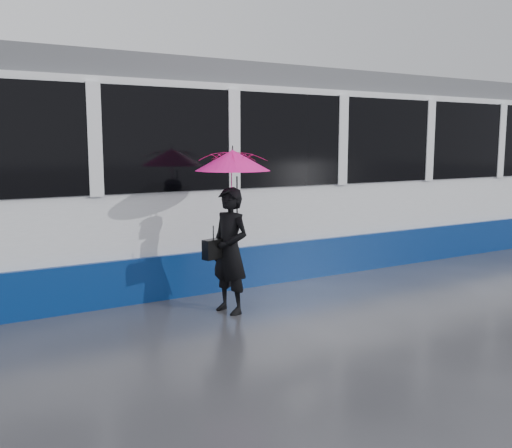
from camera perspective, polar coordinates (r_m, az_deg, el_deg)
ground at (r=7.40m, az=1.02°, el=-8.88°), size 90.00×90.00×0.00m
rails at (r=9.54m, az=-6.94°, el=-4.98°), size 34.00×1.51×0.02m
tram at (r=8.87m, az=-14.65°, el=4.47°), size 26.00×2.56×3.35m
woman at (r=7.25m, az=-2.64°, el=-2.68°), size 0.53×0.67×1.61m
umbrella at (r=7.16m, az=-2.34°, el=4.92°), size 1.16×1.16×1.09m
handbag at (r=7.16m, az=-4.27°, el=-2.51°), size 0.31×0.20×0.43m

